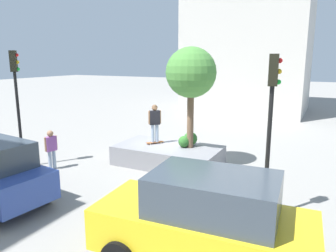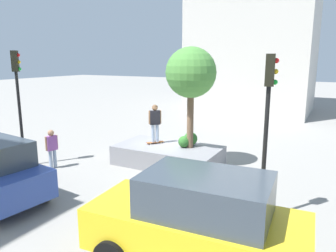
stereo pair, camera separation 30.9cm
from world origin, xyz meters
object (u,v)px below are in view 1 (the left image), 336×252
Objects in this scene: plaza_tree at (191,73)px; taxi_cab at (205,221)px; skateboarder at (155,121)px; traffic_light_corner at (16,90)px; planter_ledge at (168,155)px; skateboard at (155,142)px; bystander_watching at (51,147)px; traffic_light_median at (271,110)px.

plaza_tree reaches higher than taxi_cab.
skateboarder is at bearing 4.47° from plaza_tree.
plaza_tree reaches higher than traffic_light_corner.
planter_ledge is 0.88m from skateboard.
skateboard is 6.20m from traffic_light_corner.
planter_ledge is 2.67× the size of skateboarder.
skateboard is 0.45× the size of bystander_watching.
skateboard is (1.65, 0.13, -3.09)m from plaza_tree.
plaza_tree reaches higher than bystander_watching.
bystander_watching is (4.11, 2.72, 0.55)m from planter_ledge.
taxi_cab is 1.03× the size of traffic_light_median.
skateboard is 7.71m from taxi_cab.
traffic_light_median reaches higher than skateboard.
skateboarder is (0.00, 0.00, 0.99)m from skateboard.
bystander_watching is (8.82, -0.37, -2.23)m from traffic_light_median.
taxi_cab is (-3.01, 6.27, -2.86)m from plaza_tree.
taxi_cab is at bearing 127.19° from skateboard.
plaza_tree reaches higher than skateboard.
plaza_tree reaches higher than traffic_light_median.
taxi_cab is at bearing 157.73° from bystander_watching.
skateboard is 4.42m from bystander_watching.
traffic_light_corner is at bearing 27.75° from plaza_tree.
planter_ledge is 0.93× the size of taxi_cab.
plaza_tree is 7.52m from taxi_cab.
planter_ledge is at bearing -56.78° from taxi_cab.
planter_ledge is 3.69m from plaza_tree.
skateboard is 0.45× the size of skateboarder.
bystander_watching is at bearing 33.49° from planter_ledge.
traffic_light_median is (-3.78, 3.35, -0.79)m from plaza_tree.
traffic_light_median is at bearing 179.99° from traffic_light_corner.
traffic_light_median is 9.10m from bystander_watching.
planter_ledge is at bearing 169.79° from skateboard.
plaza_tree is at bearing -64.37° from taxi_cab.
bystander_watching is at bearing 40.10° from skateboarder.
traffic_light_corner is 10.14m from traffic_light_median.
plaza_tree is at bearing -149.40° from bystander_watching.
skateboard is at bearing -145.65° from traffic_light_corner.
skateboarder is 7.75m from taxi_cab.
traffic_light_corner is at bearing 34.35° from skateboard.
plaza_tree is at bearing -152.25° from traffic_light_corner.
planter_ledge is at bearing 169.79° from skateboarder.
skateboarder is 5.88m from traffic_light_corner.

